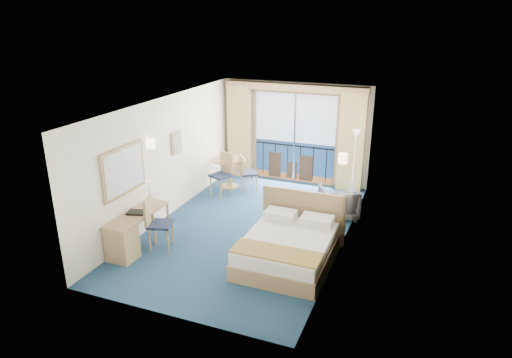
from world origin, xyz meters
name	(u,v)px	position (x,y,z in m)	size (l,w,h in m)	color
floor	(250,228)	(0.00, 0.00, 0.00)	(6.50, 6.50, 0.00)	navy
room_walls	(249,149)	(0.00, 0.00, 1.78)	(4.04, 6.54, 2.72)	white
balcony_door	(294,141)	(-0.01, 3.22, 1.14)	(2.36, 0.03, 2.52)	navy
curtain_left	(240,132)	(-1.55, 3.07, 1.28)	(0.65, 0.22, 2.55)	tan
curtain_right	(352,143)	(1.55, 3.07, 1.28)	(0.65, 0.22, 2.55)	tan
pelmet	(295,87)	(0.00, 3.10, 2.58)	(3.80, 0.25, 0.18)	tan
mirror	(124,171)	(-1.97, -1.50, 1.55)	(0.05, 1.25, 0.95)	tan
wall_print	(177,143)	(-1.97, 0.45, 1.60)	(0.04, 0.42, 0.52)	tan
sconce_left	(151,144)	(-1.94, -0.60, 1.85)	(0.18, 0.18, 0.18)	beige
sconce_right	(343,158)	(1.94, -0.15, 1.85)	(0.18, 0.18, 0.18)	beige
bed	(289,247)	(1.20, -1.02, 0.30)	(1.71, 2.03, 1.07)	tan
nightstand	(334,226)	(1.79, 0.24, 0.25)	(0.39, 0.37, 0.51)	tan
phone	(334,213)	(1.77, 0.25, 0.55)	(0.17, 0.13, 0.07)	silver
armchair	(339,202)	(1.65, 1.28, 0.36)	(0.77, 0.80, 0.73)	#4F5360
floor_lamp	(355,146)	(1.70, 2.71, 1.30)	(0.24, 0.24, 1.71)	silver
desk	(125,237)	(-1.73, -1.96, 0.40)	(0.52, 1.52, 0.71)	tan
desk_chair	(155,220)	(-1.38, -1.45, 0.59)	(0.57, 0.56, 1.05)	#1B2540
folder	(136,212)	(-1.75, -1.54, 0.73)	(0.34, 0.25, 0.03)	black
desk_lamp	(149,187)	(-1.77, -1.02, 1.07)	(0.13, 0.13, 0.47)	silver
round_table	(229,166)	(-1.46, 2.12, 0.59)	(0.87, 0.87, 0.78)	tan
table_chair_a	(246,170)	(-0.96, 2.08, 0.53)	(0.57, 0.57, 0.95)	#1B2540
table_chair_b	(223,171)	(-1.38, 1.63, 0.60)	(0.60, 0.61, 1.07)	#1B2540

